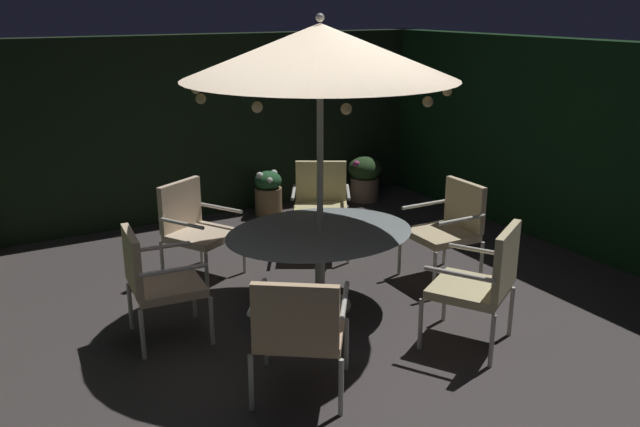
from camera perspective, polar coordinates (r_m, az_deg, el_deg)
name	(u,v)px	position (r m, az deg, el deg)	size (l,w,h in m)	color
ground_plane	(305,316)	(5.97, -1.30, -8.76)	(7.26, 6.97, 0.02)	#3C3635
hedge_backdrop_rear	(176,129)	(8.57, -12.17, 7.09)	(7.26, 0.30, 2.27)	black
hedge_backdrop_right	(587,148)	(7.79, 21.81, 5.20)	(0.30, 6.97, 2.27)	black
patio_dining_table	(320,243)	(5.89, 0.00, -2.55)	(1.70, 1.39, 0.73)	beige
patio_umbrella	(320,52)	(5.54, 0.00, 13.63)	(2.29, 2.29, 2.56)	silver
patio_chair_north	(450,224)	(6.68, 11.05, -0.88)	(0.62, 0.61, 0.97)	beige
patio_chair_northeast	(321,200)	(7.28, 0.07, 1.14)	(0.83, 0.83, 0.98)	silver
patio_chair_east	(194,224)	(6.73, -10.72, -0.90)	(0.82, 0.82, 0.95)	silver
patio_chair_southeast	(155,277)	(5.51, -13.93, -5.32)	(0.63, 0.63, 0.95)	silver
patio_chair_south	(299,327)	(4.59, -1.80, -9.64)	(0.87, 0.87, 0.93)	silver
patio_chair_southwest	(483,279)	(5.39, 13.77, -5.44)	(0.82, 0.82, 1.02)	beige
potted_plant_right_far	(268,192)	(8.64, -4.44, 1.82)	(0.35, 0.35, 0.59)	olive
potted_plant_right_near	(365,177)	(9.28, 3.84, 3.14)	(0.46, 0.46, 0.61)	#826653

